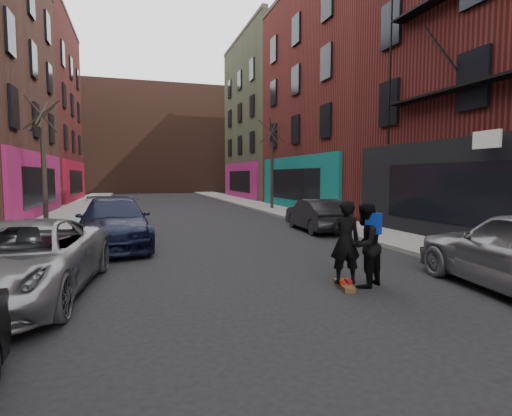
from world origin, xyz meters
TOP-DOWN VIEW (x-y plane):
  - sidewalk_left at (-6.25, 30.00)m, footprint 2.50×84.00m
  - sidewalk_right at (6.25, 30.00)m, footprint 2.50×84.00m
  - buildings_right at (13.50, 16.00)m, footprint 12.00×56.00m
  - building_far at (0.00, 56.00)m, footprint 40.00×10.00m
  - tree_left_far at (-6.20, 18.00)m, footprint 2.00×2.00m
  - tree_right_far at (6.20, 24.00)m, footprint 2.00×2.00m
  - parked_left_far at (-4.60, 7.30)m, footprint 2.95×5.41m
  - parked_left_end at (-3.20, 12.60)m, footprint 2.46×5.49m
  - parked_right_end at (4.60, 13.95)m, footprint 1.67×4.11m
  - skateboard at (1.50, 6.14)m, footprint 0.37×0.83m
  - skateboarder at (1.50, 6.14)m, footprint 0.69×0.52m
  - pedestrian at (1.95, 6.11)m, footprint 1.06×0.99m

SIDE VIEW (x-z plane):
  - skateboard at x=1.50m, z-range 0.00..0.10m
  - sidewalk_left at x=-6.25m, z-range 0.00..0.13m
  - sidewalk_right at x=6.25m, z-range 0.00..0.13m
  - parked_right_end at x=4.60m, z-range 0.00..1.33m
  - parked_left_far at x=-4.60m, z-range 0.00..1.44m
  - parked_left_end at x=-3.20m, z-range 0.00..1.56m
  - pedestrian at x=1.95m, z-range 0.01..1.74m
  - skateboarder at x=1.50m, z-range 0.10..1.80m
  - tree_left_far at x=-6.20m, z-range 0.13..6.63m
  - tree_right_far at x=6.20m, z-range 0.13..6.93m
  - building_far at x=0.00m, z-range 0.00..14.00m
  - buildings_right at x=13.50m, z-range 0.00..16.00m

